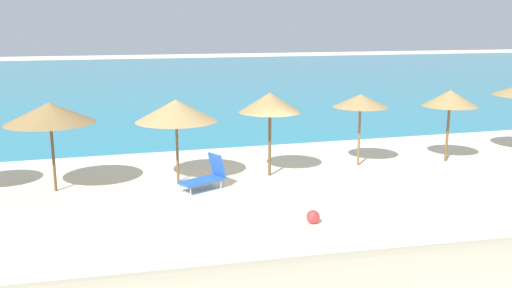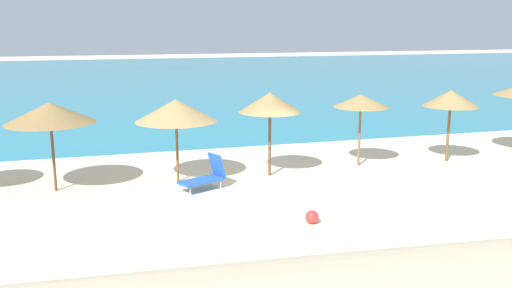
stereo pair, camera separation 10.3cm
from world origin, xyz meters
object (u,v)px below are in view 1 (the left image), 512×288
beach_umbrella_4 (176,111)px  beach_umbrella_7 (450,98)px  beach_umbrella_5 (270,103)px  beach_ball (313,217)px  beach_umbrella_6 (361,101)px  lounge_chair_0 (206,176)px  beach_umbrella_3 (50,113)px

beach_umbrella_4 → beach_umbrella_7: bearing=-0.3°
beach_umbrella_5 → beach_ball: size_ratio=8.05×
beach_umbrella_4 → beach_umbrella_5: beach_umbrella_5 is taller
beach_ball → beach_umbrella_5: bearing=86.2°
beach_umbrella_4 → beach_umbrella_6: bearing=2.4°
beach_umbrella_5 → lounge_chair_0: (-2.33, -0.97, -2.02)m
beach_umbrella_3 → beach_ball: 8.28m
beach_umbrella_6 → beach_ball: (-3.75, -4.99, -2.14)m
lounge_chair_0 → beach_ball: lounge_chair_0 is taller
beach_umbrella_4 → beach_ball: beach_umbrella_4 is taller
lounge_chair_0 → beach_umbrella_3: bearing=50.9°
beach_umbrella_3 → beach_umbrella_6: bearing=1.5°
beach_umbrella_3 → lounge_chair_0: 4.95m
beach_umbrella_5 → beach_ball: (-0.31, -4.59, -2.28)m
beach_umbrella_7 → lounge_chair_0: (-9.17, -1.04, -1.89)m
beach_umbrella_5 → beach_ball: 5.13m
beach_umbrella_6 → beach_umbrella_7: 3.41m
beach_umbrella_6 → beach_umbrella_7: bearing=-5.4°
beach_umbrella_7 → beach_umbrella_4: bearing=179.7°
beach_umbrella_5 → beach_umbrella_4: bearing=177.6°
beach_umbrella_5 → lounge_chair_0: 3.23m
lounge_chair_0 → beach_ball: bearing=-175.8°
beach_umbrella_5 → beach_umbrella_3: bearing=178.8°
beach_umbrella_4 → beach_umbrella_6: 6.49m
beach_umbrella_6 → beach_umbrella_5: bearing=-173.4°
beach_umbrella_4 → beach_umbrella_6: (6.48, 0.28, 0.02)m
beach_umbrella_3 → beach_umbrella_7: beach_umbrella_3 is taller
beach_umbrella_6 → lounge_chair_0: beach_umbrella_6 is taller
beach_umbrella_3 → lounge_chair_0: bearing=-14.1°
beach_umbrella_4 → beach_umbrella_5: bearing=-2.4°
beach_umbrella_6 → lounge_chair_0: size_ratio=1.66×
lounge_chair_0 → beach_umbrella_6: bearing=-101.7°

